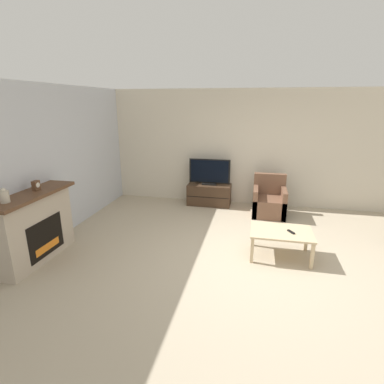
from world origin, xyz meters
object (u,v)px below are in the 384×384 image
Objects in this scene: mantel_vase_left at (5,196)px; tv_stand at (209,194)px; armchair at (269,202)px; tv at (210,173)px; fireplace at (34,227)px; mantel_clock at (36,186)px; coffee_table at (282,234)px; remote at (291,232)px.

tv_stand is (2.19, 3.66, -0.94)m from mantel_vase_left.
tv is at bearing 165.11° from armchair.
fireplace is 0.63m from mantel_clock.
coffee_table is at bearing 13.73° from fireplace.
tv_stand is 6.91× the size of remote.
tv_stand is 0.54m from tv.
armchair is at bearing 65.68° from remote.
fireplace reaches higher than armchair.
mantel_vase_left is 0.60m from mantel_clock.
tv reaches higher than fireplace.
armchair is 0.90× the size of coffee_table.
armchair is at bearing 36.86° from mantel_clock.
tv is at bearing 59.04° from mantel_vase_left.
coffee_table is (3.72, 1.36, -0.80)m from mantel_vase_left.
mantel_clock is 3.99m from remote.
remote is at bearing -12.34° from coffee_table.
armchair is (1.39, -0.37, 0.03)m from tv_stand.
tv_stand is at bearing 54.37° from mantel_clock.
mantel_clock is at bearing -125.65° from tv.
remote is at bearing 19.05° from mantel_vase_left.
tv is 1.12× the size of armchair.
armchair is (1.39, -0.37, -0.51)m from tv.
tv_stand is 1.06× the size of tv.
tv is at bearing 123.53° from coffee_table.
remote is (0.14, -0.03, 0.06)m from coffee_table.
mantel_clock is at bearing 158.61° from remote.
fireplace is at bearing -124.57° from tv.
mantel_vase_left is 4.37m from tv_stand.
armchair is at bearing 42.51° from mantel_vase_left.
armchair is (3.60, 2.84, -0.28)m from fireplace.
tv is at bearing 93.38° from remote.
fireplace is at bearing -124.56° from tv_stand.
fireplace is at bearing 92.14° from mantel_vase_left.
remote reaches higher than coffee_table.
mantel_clock reaches higher than coffee_table.
tv is at bearing -90.00° from tv_stand.
mantel_clock is 0.17× the size of armchair.
mantel_clock is at bearing -143.14° from armchair.
mantel_clock is 0.16× the size of coffee_table.
mantel_clock reaches higher than remote.
fireplace is 9.99× the size of mantel_clock.
mantel_clock is at bearing -125.63° from tv_stand.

